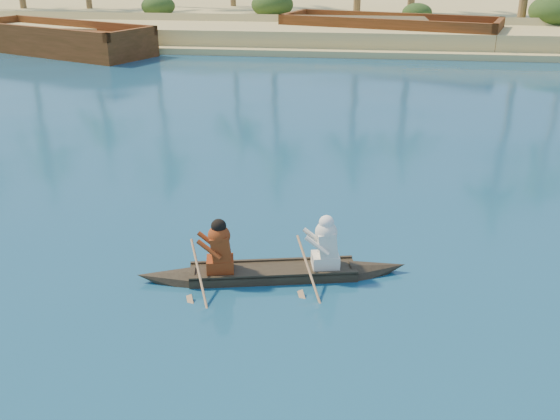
# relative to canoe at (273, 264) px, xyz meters

# --- Properties ---
(sandy_embankment) EXTENTS (150.00, 51.00, 1.50)m
(sandy_embankment) POSITION_rel_canoe_xyz_m (8.00, 50.89, 0.25)
(sandy_embankment) COLOR tan
(sandy_embankment) RESTS_ON ground
(shrub_cluster) EXTENTS (100.00, 6.00, 2.40)m
(shrub_cluster) POSITION_rel_canoe_xyz_m (8.00, 35.50, 0.92)
(shrub_cluster) COLOR #1D3412
(shrub_cluster) RESTS_ON ground
(canoe) EXTENTS (5.26, 1.77, 1.44)m
(canoe) POSITION_rel_canoe_xyz_m (0.00, 0.00, 0.00)
(canoe) COLOR #332A1C
(canoe) RESTS_ON ground
(barge_left) EXTENTS (12.77, 8.50, 2.03)m
(barge_left) POSITION_rel_canoe_xyz_m (-16.68, 26.00, 0.43)
(barge_left) COLOR brown
(barge_left) RESTS_ON ground
(barge_mid) EXTENTS (14.20, 8.02, 2.25)m
(barge_mid) POSITION_rel_canoe_xyz_m (3.15, 31.00, 0.51)
(barge_mid) COLOR brown
(barge_mid) RESTS_ON ground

